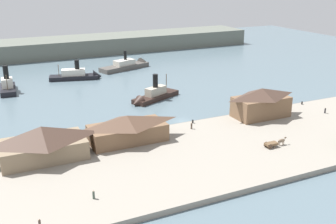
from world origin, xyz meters
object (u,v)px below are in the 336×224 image
object	(u,v)px
horse_cart	(275,143)
ferry_moored_east	(80,75)
ferry_shed_east_terminal	(42,142)
ferry_shed_customs_shed	(261,102)
pedestrian_near_west_shed	(325,111)
pedestrian_walking_east	(94,195)
pedestrian_by_tram	(40,224)
mooring_post_east	(302,103)
ferry_shed_central_terminal	(127,128)
mooring_post_center_west	(193,121)
pedestrian_near_east_shed	(191,126)
ferry_departing_north	(130,65)
ferry_approaching_west	(8,86)
ferry_moored_west	(151,96)

from	to	relation	value
horse_cart	ferry_moored_east	xyz separation A→B (m)	(-24.20, 85.66, -0.68)
ferry_shed_east_terminal	ferry_shed_customs_shed	world-z (taller)	ferry_shed_customs_shed
horse_cart	ferry_shed_east_terminal	bearing A→B (deg)	161.53
pedestrian_near_west_shed	pedestrian_walking_east	distance (m)	74.07
ferry_shed_east_terminal	pedestrian_near_west_shed	world-z (taller)	ferry_shed_east_terminal
pedestrian_by_tram	mooring_post_east	size ratio (longest dim) A/B	1.79
ferry_shed_central_terminal	ferry_moored_east	world-z (taller)	ferry_shed_central_terminal
ferry_moored_east	pedestrian_near_west_shed	bearing A→B (deg)	-54.39
horse_cart	mooring_post_center_west	world-z (taller)	horse_cart
ferry_shed_east_terminal	pedestrian_near_east_shed	size ratio (longest dim) A/B	10.59
horse_cart	pedestrian_walking_east	xyz separation A→B (m)	(-43.89, -4.51, -0.16)
ferry_shed_east_terminal	ferry_moored_east	world-z (taller)	ferry_shed_east_terminal
horse_cart	ferry_departing_north	xyz separation A→B (m)	(-0.22, 94.97, -0.76)
ferry_shed_east_terminal	mooring_post_east	world-z (taller)	ferry_shed_east_terminal
horse_cart	mooring_post_east	bearing A→B (deg)	37.58
pedestrian_by_tram	ferry_approaching_west	world-z (taller)	ferry_approaching_west
pedestrian_near_east_shed	ferry_moored_west	size ratio (longest dim) A/B	0.09
mooring_post_east	ferry_moored_east	distance (m)	82.68
ferry_shed_east_terminal	mooring_post_center_west	distance (m)	39.88
ferry_shed_east_terminal	ferry_shed_central_terminal	world-z (taller)	ferry_shed_east_terminal
ferry_shed_customs_shed	pedestrian_near_west_shed	distance (m)	19.50
pedestrian_walking_east	ferry_moored_east	distance (m)	92.30
pedestrian_near_east_shed	pedestrian_walking_east	world-z (taller)	pedestrian_near_east_shed
ferry_shed_central_terminal	ferry_moored_west	bearing A→B (deg)	57.88
ferry_shed_central_terminal	pedestrian_near_west_shed	distance (m)	57.88
pedestrian_near_east_shed	ferry_approaching_west	bearing A→B (deg)	122.04
ferry_moored_east	ferry_departing_north	bearing A→B (deg)	21.22
ferry_departing_north	pedestrian_by_tram	bearing A→B (deg)	-117.24
pedestrian_by_tram	mooring_post_center_west	bearing A→B (deg)	34.93
ferry_shed_east_terminal	pedestrian_near_east_shed	bearing A→B (deg)	2.50
ferry_shed_customs_shed	mooring_post_center_west	distance (m)	20.11
pedestrian_near_east_shed	pedestrian_by_tram	bearing A→B (deg)	-146.90
pedestrian_near_west_shed	mooring_post_east	world-z (taller)	pedestrian_near_west_shed
ferry_shed_customs_shed	ferry_moored_east	world-z (taller)	ferry_shed_customs_shed
ferry_shed_customs_shed	pedestrian_by_tram	size ratio (longest dim) A/B	9.50
pedestrian_by_tram	horse_cart	bearing A→B (deg)	9.83
mooring_post_east	pedestrian_near_west_shed	bearing A→B (deg)	-89.14
pedestrian_by_tram	mooring_post_center_west	size ratio (longest dim) A/B	1.79
pedestrian_walking_east	ferry_approaching_west	distance (m)	84.76
pedestrian_near_east_shed	ferry_shed_customs_shed	bearing A→B (deg)	0.57
ferry_shed_central_terminal	mooring_post_east	size ratio (longest dim) A/B	20.31
pedestrian_near_west_shed	pedestrian_walking_east	xyz separation A→B (m)	(-72.09, -17.02, 0.01)
ferry_shed_customs_shed	pedestrian_walking_east	world-z (taller)	ferry_shed_customs_shed
ferry_shed_east_terminal	ferry_shed_customs_shed	size ratio (longest dim) A/B	1.18
mooring_post_east	ferry_moored_east	xyz separation A→B (m)	(-52.26, 64.07, -0.21)
ferry_moored_west	ferry_shed_central_terminal	bearing A→B (deg)	-122.12
ferry_shed_east_terminal	ferry_moored_west	xyz separation A→B (m)	(38.85, 31.78, -3.49)
pedestrian_near_east_shed	ferry_departing_north	world-z (taller)	ferry_departing_north
horse_cart	pedestrian_near_east_shed	distance (m)	21.62
ferry_shed_central_terminal	ferry_shed_customs_shed	bearing A→B (deg)	0.98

